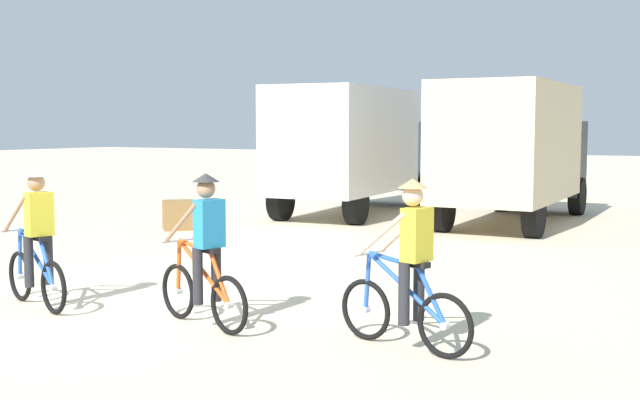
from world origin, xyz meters
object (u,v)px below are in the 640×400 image
at_px(box_truck_tan_camper, 515,147).
at_px(cyclist_cowboy_hat, 205,256).
at_px(cyclist_orange_shirt, 37,244).
at_px(cyclist_near_camera, 409,271).
at_px(box_truck_avon_van, 353,144).
at_px(supply_crate, 179,215).

bearing_deg(box_truck_tan_camper, cyclist_cowboy_hat, -91.35).
height_order(cyclist_orange_shirt, cyclist_near_camera, same).
bearing_deg(cyclist_cowboy_hat, box_truck_avon_van, 109.46).
bearing_deg(box_truck_tan_camper, cyclist_orange_shirt, -103.05).
bearing_deg(supply_crate, cyclist_orange_shirt, -63.32).
height_order(box_truck_avon_van, cyclist_near_camera, box_truck_avon_van).
xyz_separation_m(cyclist_orange_shirt, supply_crate, (-3.56, 7.09, -0.51)).
bearing_deg(cyclist_near_camera, box_truck_avon_van, 119.95).
bearing_deg(supply_crate, box_truck_tan_camper, 37.76).
relative_size(cyclist_cowboy_hat, supply_crate, 2.56).
xyz_separation_m(box_truck_tan_camper, cyclist_orange_shirt, (-2.78, -12.00, -1.03)).
height_order(box_truck_avon_van, cyclist_orange_shirt, box_truck_avon_van).
height_order(box_truck_tan_camper, cyclist_orange_shirt, box_truck_tan_camper).
relative_size(box_truck_tan_camper, cyclist_orange_shirt, 3.75).
height_order(cyclist_near_camera, supply_crate, cyclist_near_camera).
relative_size(box_truck_avon_van, cyclist_near_camera, 3.81).
bearing_deg(box_truck_avon_van, cyclist_orange_shirt, -82.18).
xyz_separation_m(cyclist_orange_shirt, cyclist_near_camera, (4.96, 0.59, 0.00)).
bearing_deg(cyclist_cowboy_hat, cyclist_near_camera, 7.08).
height_order(cyclist_orange_shirt, supply_crate, cyclist_orange_shirt).
bearing_deg(cyclist_near_camera, supply_crate, 142.67).
distance_m(box_truck_avon_van, box_truck_tan_camper, 4.44).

